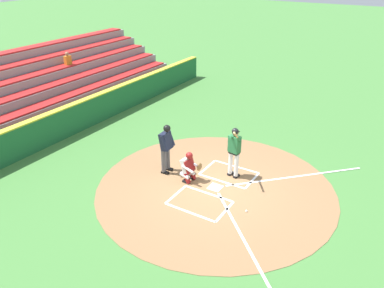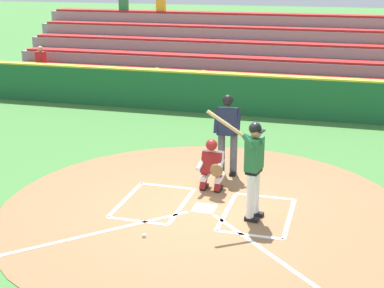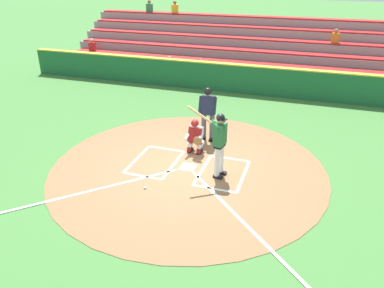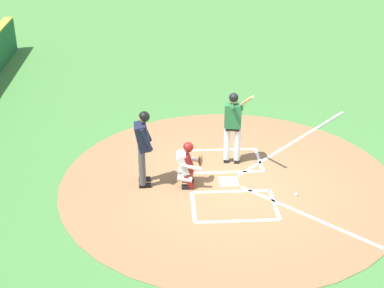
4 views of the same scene
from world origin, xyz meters
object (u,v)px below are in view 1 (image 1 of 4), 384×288
plate_umpire (166,145)px  baseball (246,211)px  catcher (189,166)px  batter (234,149)px

plate_umpire → baseball: (0.72, 3.45, -1.04)m
catcher → plate_umpire: 1.13m
batter → catcher: size_ratio=1.88×
baseball → catcher: bearing=-104.2°
batter → catcher: batter is taller
batter → baseball: bearing=37.3°
catcher → baseball: bearing=75.8°
plate_umpire → baseball: bearing=78.3°
batter → plate_umpire: (0.95, -2.18, -0.02)m
catcher → baseball: size_ratio=15.27×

